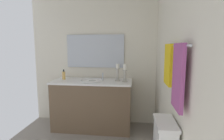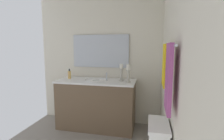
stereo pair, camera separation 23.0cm
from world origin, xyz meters
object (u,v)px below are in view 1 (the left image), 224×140
at_px(vanity_cabinet, 92,104).
at_px(towel_bar, 176,46).
at_px(candle_holder_short, 118,72).
at_px(soap_bottle, 64,75).
at_px(mirror, 95,51).
at_px(candle_holder_tall, 125,73).
at_px(towel_center, 178,77).
at_px(towel_near_vanity, 168,64).
at_px(sink_basin, 92,83).

height_order(vanity_cabinet, towel_bar, towel_bar).
bearing_deg(vanity_cabinet, candle_holder_short, 93.35).
bearing_deg(soap_bottle, mirror, 113.45).
bearing_deg(candle_holder_tall, soap_bottle, -94.61).
bearing_deg(towel_center, vanity_cabinet, -143.55).
distance_m(candle_holder_tall, soap_bottle, 1.11).
height_order(towel_near_vanity, towel_center, same).
distance_m(sink_basin, candle_holder_short, 0.48).
bearing_deg(towel_center, candle_holder_short, -157.01).
relative_size(soap_bottle, towel_near_vanity, 0.42).
distance_m(towel_bar, towel_center, 0.33).
xyz_separation_m(vanity_cabinet, towel_bar, (1.24, 1.08, 1.02)).
distance_m(mirror, soap_bottle, 0.72).
bearing_deg(towel_near_vanity, towel_bar, 4.98).
height_order(candle_holder_short, towel_bar, towel_bar).
bearing_deg(sink_basin, towel_bar, 41.21).
bearing_deg(vanity_cabinet, soap_bottle, -95.32).
bearing_deg(mirror, candle_holder_tall, 60.75).
distance_m(sink_basin, mirror, 0.61).
relative_size(vanity_cabinet, towel_center, 2.53).
bearing_deg(vanity_cabinet, towel_near_vanity, 45.99).
distance_m(soap_bottle, towel_near_vanity, 1.95).
bearing_deg(towel_near_vanity, mirror, -140.87).
distance_m(candle_holder_tall, towel_near_vanity, 1.13).
bearing_deg(towel_bar, vanity_cabinet, -138.76).
height_order(vanity_cabinet, towel_near_vanity, towel_near_vanity).
xyz_separation_m(vanity_cabinet, towel_center, (1.44, 1.06, 0.77)).
distance_m(candle_holder_short, towel_near_vanity, 1.25).
bearing_deg(towel_near_vanity, candle_holder_short, -149.44).
bearing_deg(sink_basin, towel_near_vanity, 45.96).
relative_size(vanity_cabinet, candle_holder_short, 4.71).
relative_size(vanity_cabinet, towel_near_vanity, 3.22).
height_order(vanity_cabinet, candle_holder_short, candle_holder_short).
xyz_separation_m(sink_basin, candle_holder_short, (-0.03, 0.44, 0.19)).
relative_size(sink_basin, candle_holder_short, 1.37).
bearing_deg(towel_bar, candle_holder_short, -153.06).
relative_size(candle_holder_short, towel_center, 0.54).
relative_size(soap_bottle, towel_bar, 0.22).
distance_m(soap_bottle, towel_center, 2.20).
bearing_deg(towel_near_vanity, candle_holder_tall, -153.44).
height_order(candle_holder_tall, towel_center, towel_center).
xyz_separation_m(vanity_cabinet, candle_holder_short, (-0.03, 0.44, 0.58)).
bearing_deg(vanity_cabinet, towel_center, 36.45).
bearing_deg(towel_center, sink_basin, -143.58).
bearing_deg(candle_holder_short, soap_bottle, -91.39).
distance_m(sink_basin, towel_bar, 1.76).
xyz_separation_m(soap_bottle, towel_bar, (1.28, 1.61, 0.52)).
xyz_separation_m(sink_basin, towel_center, (1.44, 1.06, 0.38)).
bearing_deg(vanity_cabinet, mirror, 179.99).
xyz_separation_m(candle_holder_tall, soap_bottle, (-0.09, -1.10, -0.08)).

